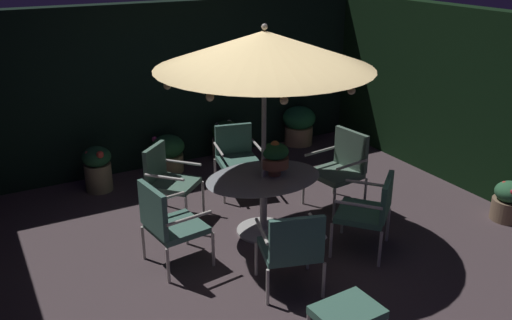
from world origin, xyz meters
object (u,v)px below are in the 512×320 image
object	(u,v)px
patio_chair_north	(292,246)
potted_plant_left_near	(509,201)
patio_chair_southeast	(236,154)
ottoman_footrest	(347,314)
potted_plant_right_far	(226,140)
centerpiece_planter	(275,156)
patio_chair_south	(167,177)
patio_chair_northeast	(371,208)
patio_dining_table	(264,191)
potted_plant_left_far	(299,124)
patio_umbrella	(264,50)
patio_chair_southwest	(167,221)
potted_plant_back_right	(168,152)
potted_plant_right_near	(98,168)
patio_chair_east	(341,164)

from	to	relation	value
patio_chair_north	potted_plant_left_near	xyz separation A→B (m)	(3.36, 0.01, -0.28)
patio_chair_southeast	ottoman_footrest	xyz separation A→B (m)	(-0.68, -3.50, -0.21)
potted_plant_right_far	ottoman_footrest	bearing A→B (deg)	-103.08
centerpiece_planter	patio_chair_south	distance (m)	1.49
patio_chair_northeast	potted_plant_left_near	xyz separation A→B (m)	(2.12, -0.26, -0.30)
potted_plant_right_far	patio_dining_table	bearing A→B (deg)	-105.50
centerpiece_planter	ottoman_footrest	xyz separation A→B (m)	(-0.55, -2.20, -0.64)
patio_dining_table	potted_plant_left_far	xyz separation A→B (m)	(2.17, 2.54, -0.19)
patio_chair_north	patio_chair_southeast	size ratio (longest dim) A/B	0.98
patio_umbrella	patio_chair_southwest	distance (m)	2.18
potted_plant_right_far	potted_plant_back_right	bearing A→B (deg)	179.80
patio_umbrella	ottoman_footrest	xyz separation A→B (m)	(-0.41, -2.22, -1.93)
patio_chair_south	potted_plant_left_far	world-z (taller)	patio_chair_south
centerpiece_planter	patio_chair_north	bearing A→B (deg)	-112.88
patio_chair_north	potted_plant_left_far	world-z (taller)	patio_chair_north
centerpiece_planter	potted_plant_right_far	world-z (taller)	centerpiece_planter
potted_plant_back_right	potted_plant_left_near	distance (m)	4.98
patio_umbrella	patio_chair_northeast	size ratio (longest dim) A/B	2.73
patio_umbrella	patio_chair_southwest	size ratio (longest dim) A/B	2.56
patio_chair_southeast	patio_chair_south	bearing A→B (deg)	-164.78
patio_umbrella	centerpiece_planter	distance (m)	1.30
patio_dining_table	patio_chair_southeast	xyz separation A→B (m)	(0.28, 1.28, 0.01)
ottoman_footrest	potted_plant_right_far	size ratio (longest dim) A/B	0.89
potted_plant_right_near	potted_plant_right_far	distance (m)	2.19
patio_chair_north	patio_chair_southeast	world-z (taller)	patio_chair_southeast
ottoman_footrest	patio_umbrella	bearing A→B (deg)	79.65
centerpiece_planter	patio_chair_north	size ratio (longest dim) A/B	0.47
patio_chair_northeast	patio_chair_south	bearing A→B (deg)	131.80
potted_plant_right_near	patio_chair_east	bearing A→B (deg)	-36.51
patio_umbrella	potted_plant_right_far	bearing A→B (deg)	74.50
centerpiece_planter	potted_plant_back_right	bearing A→B (deg)	101.01
patio_dining_table	patio_chair_east	xyz separation A→B (m)	(1.32, 0.17, 0.04)
ottoman_footrest	patio_chair_northeast	bearing A→B (deg)	44.17
patio_chair_north	patio_chair_southwest	distance (m)	1.43
patio_umbrella	patio_chair_southeast	xyz separation A→B (m)	(0.28, 1.28, -1.72)
patio_chair_southeast	potted_plant_left_near	world-z (taller)	patio_chair_southeast
patio_umbrella	centerpiece_planter	size ratio (longest dim) A/B	5.86
potted_plant_left_near	potted_plant_left_far	distance (m)	3.88
patio_chair_northeast	potted_plant_back_right	size ratio (longest dim) A/B	1.59
patio_umbrella	patio_chair_southeast	size ratio (longest dim) A/B	2.68
potted_plant_left_far	ottoman_footrest	bearing A→B (deg)	-118.39
patio_chair_southwest	potted_plant_left_far	distance (m)	4.41
patio_dining_table	patio_chair_south	world-z (taller)	patio_chair_south
patio_dining_table	ottoman_footrest	distance (m)	2.27
patio_dining_table	patio_chair_northeast	xyz separation A→B (m)	(0.86, -0.99, -0.00)
patio_dining_table	potted_plant_left_near	world-z (taller)	patio_dining_table
patio_umbrella	potted_plant_back_right	bearing A→B (deg)	97.81
patio_umbrella	potted_plant_left_far	bearing A→B (deg)	49.51
centerpiece_planter	potted_plant_back_right	xyz separation A→B (m)	(-0.48, 2.48, -0.69)
patio_chair_north	patio_chair_southeast	bearing A→B (deg)	75.52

